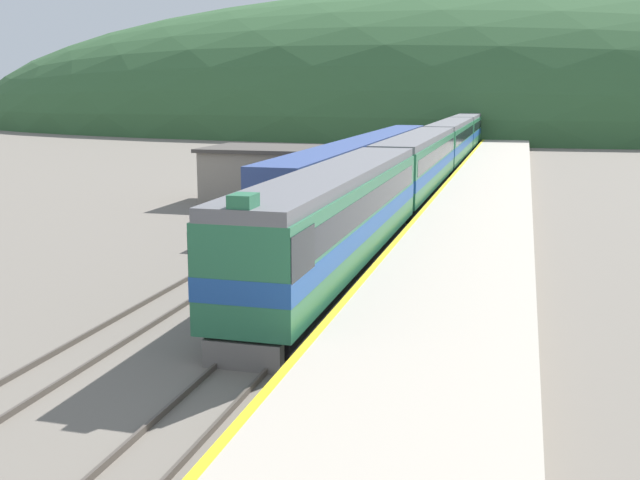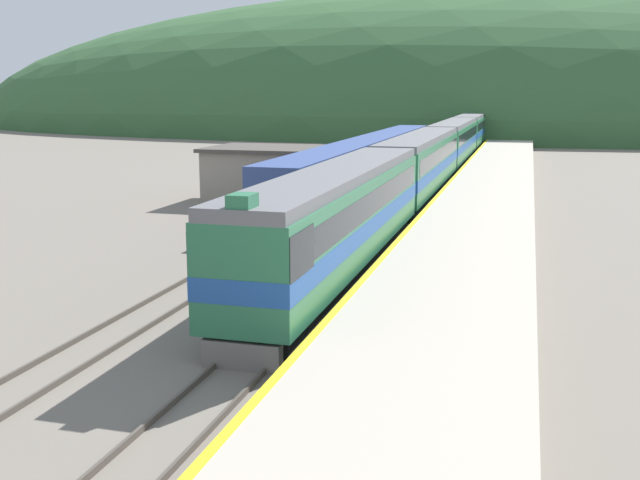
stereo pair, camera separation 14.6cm
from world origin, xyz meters
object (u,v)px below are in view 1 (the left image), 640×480
(siding_train, at_px, (366,162))
(carriage_fourth, at_px, (468,130))
(express_train_lead_car, at_px, (337,218))
(carriage_second, at_px, (418,164))
(carriage_third, at_px, (451,142))

(siding_train, bearing_deg, carriage_fourth, 83.39)
(express_train_lead_car, xyz_separation_m, carriage_fourth, (0.00, 70.01, -0.01))
(express_train_lead_car, relative_size, siding_train, 0.48)
(carriage_second, distance_m, carriage_fourth, 46.75)
(carriage_fourth, bearing_deg, carriage_second, -90.00)
(carriage_third, xyz_separation_m, siding_train, (-4.80, -18.00, -0.45))
(express_train_lead_car, relative_size, carriage_second, 0.97)
(carriage_third, relative_size, siding_train, 0.49)
(carriage_second, height_order, siding_train, carriage_second)
(carriage_second, xyz_separation_m, carriage_fourth, (0.00, 46.75, 0.00))
(carriage_third, distance_m, siding_train, 18.64)
(express_train_lead_car, xyz_separation_m, carriage_third, (0.00, 46.64, -0.01))
(carriage_fourth, distance_m, siding_train, 41.66)
(express_train_lead_car, height_order, carriage_second, express_train_lead_car)
(carriage_second, bearing_deg, carriage_fourth, 90.00)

